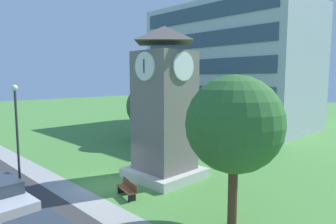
# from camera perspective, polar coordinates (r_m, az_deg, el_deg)

# --- Properties ---
(ground_plane) EXTENTS (160.00, 160.00, 0.00)m
(ground_plane) POSITION_cam_1_polar(r_m,az_deg,el_deg) (19.26, -11.78, -13.66)
(ground_plane) COLOR #4C893D
(kerb_strip) EXTENTS (120.00, 1.60, 0.01)m
(kerb_strip) POSITION_cam_1_polar(r_m,az_deg,el_deg) (18.32, -17.21, -14.87)
(kerb_strip) COLOR #9E9E99
(kerb_strip) RESTS_ON ground
(office_building) EXTENTS (20.62, 13.04, 16.00)m
(office_building) POSITION_cam_1_polar(r_m,az_deg,el_deg) (42.07, 12.17, 8.23)
(office_building) COLOR #B7BCC6
(office_building) RESTS_ON ground
(clock_tower) EXTENTS (4.30, 4.30, 9.90)m
(clock_tower) POSITION_cam_1_polar(r_m,az_deg,el_deg) (19.45, -0.67, 0.04)
(clock_tower) COLOR slate
(clock_tower) RESTS_ON ground
(park_bench) EXTENTS (1.86, 0.88, 0.88)m
(park_bench) POSITION_cam_1_polar(r_m,az_deg,el_deg) (17.27, -7.78, -14.34)
(park_bench) COLOR brown
(park_bench) RESTS_ON ground
(street_lamp) EXTENTS (0.36, 0.36, 6.21)m
(street_lamp) POSITION_cam_1_polar(r_m,az_deg,el_deg) (19.82, -27.00, -2.24)
(street_lamp) COLOR #333338
(street_lamp) RESTS_ON ground
(tree_by_building) EXTENTS (4.52, 4.52, 6.05)m
(tree_by_building) POSITION_cam_1_polar(r_m,az_deg,el_deg) (29.91, -3.72, 1.07)
(tree_by_building) COLOR #513823
(tree_by_building) RESTS_ON ground
(tree_near_tower) EXTENTS (4.28, 4.28, 6.75)m
(tree_near_tower) POSITION_cam_1_polar(r_m,az_deg,el_deg) (13.19, 12.59, -2.36)
(tree_near_tower) COLOR #513823
(tree_near_tower) RESTS_ON ground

